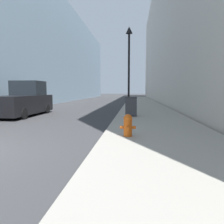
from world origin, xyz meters
TOP-DOWN VIEW (x-y plane):
  - sidewalk_right at (5.69, 18.00)m, footprint 3.99×60.00m
  - building_left_glass at (-10.62, 26.00)m, footprint 12.00×60.00m
  - building_right_stone at (13.79, 26.00)m, footprint 12.00×60.00m
  - fire_hydrant at (4.54, 2.26)m, footprint 0.51×0.40m
  - trash_bin at (4.56, 7.89)m, footprint 0.66×0.61m
  - lamppost at (4.30, 12.46)m, footprint 0.52×0.52m
  - pickup_truck at (-2.30, 8.64)m, footprint 2.07×5.25m

SIDE VIEW (x-z plane):
  - sidewalk_right at x=5.69m, z-range 0.00..0.14m
  - fire_hydrant at x=4.54m, z-range 0.16..0.87m
  - trash_bin at x=4.56m, z-range 0.16..1.25m
  - pickup_truck at x=-2.30m, z-range -0.19..2.03m
  - lamppost at x=4.30m, z-range 1.12..7.39m
  - building_left_glass at x=-10.62m, z-range 0.00..14.00m
  - building_right_stone at x=13.79m, z-range 0.00..18.63m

